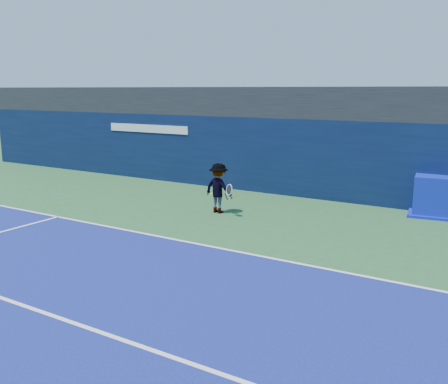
{
  "coord_description": "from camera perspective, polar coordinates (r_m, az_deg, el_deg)",
  "views": [
    {
      "loc": [
        7.94,
        -7.62,
        4.12
      ],
      "look_at": [
        0.04,
        5.2,
        1.0
      ],
      "focal_mm": 40.0,
      "sensor_mm": 36.0,
      "label": 1
    }
  ],
  "objects": [
    {
      "name": "ground",
      "position": [
        11.75,
        -13.79,
        -9.16
      ],
      "size": [
        80.0,
        80.0,
        0.0
      ],
      "primitive_type": "plane",
      "color": "#285A2E",
      "rests_on": "ground"
    },
    {
      "name": "baseline",
      "position": [
        13.88,
        -4.95,
        -5.56
      ],
      "size": [
        24.0,
        0.1,
        0.01
      ],
      "primitive_type": "cube",
      "color": "white",
      "rests_on": "ground"
    },
    {
      "name": "service_line",
      "position": [
        10.56,
        -21.68,
        -12.07
      ],
      "size": [
        24.0,
        0.1,
        0.01
      ],
      "primitive_type": "cube",
      "color": "white",
      "rests_on": "ground"
    },
    {
      "name": "stadium_band",
      "position": [
        20.71,
        9.22,
        10.12
      ],
      "size": [
        36.0,
        3.0,
        1.2
      ],
      "primitive_type": "cube",
      "color": "black",
      "rests_on": "back_wall_assembly"
    },
    {
      "name": "back_wall_assembly",
      "position": [
        19.96,
        7.91,
        4.05
      ],
      "size": [
        36.0,
        1.03,
        3.0
      ],
      "color": "#091635",
      "rests_on": "ground"
    },
    {
      "name": "equipment_cart",
      "position": [
        17.85,
        22.65,
        -0.56
      ],
      "size": [
        1.56,
        1.56,
        1.33
      ],
      "color": "#0C1AA8",
      "rests_on": "ground"
    },
    {
      "name": "tennis_player",
      "position": [
        16.79,
        -0.61,
        0.44
      ],
      "size": [
        1.32,
        0.77,
        1.68
      ],
      "color": "white",
      "rests_on": "ground"
    },
    {
      "name": "tennis_ball",
      "position": [
        14.86,
        -1.45,
        -0.21
      ],
      "size": [
        0.07,
        0.07,
        0.07
      ],
      "color": "#B4DF18",
      "rests_on": "ground"
    }
  ]
}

